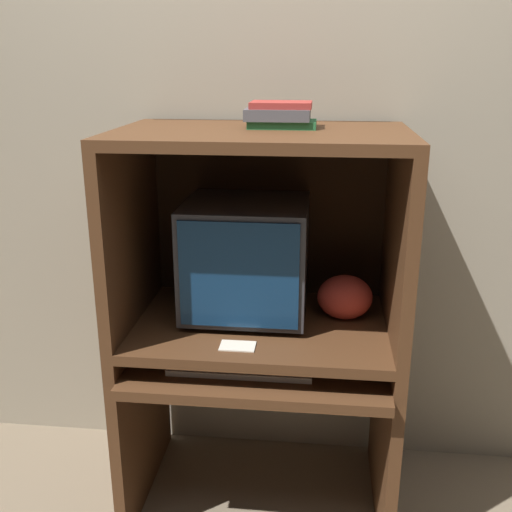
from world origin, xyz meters
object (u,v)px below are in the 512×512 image
Objects in this scene: mouse at (330,367)px; snack_bag at (345,297)px; book_stack at (280,115)px; keyboard at (241,365)px; crt_monitor at (246,258)px.

snack_bag reaches higher than mouse.
book_stack is at bearing -178.56° from snack_bag.
mouse is 0.28m from snack_bag.
snack_bag is (0.05, 0.21, 0.17)m from mouse.
book_stack reaches higher than snack_bag.
keyboard is 0.84m from book_stack.
snack_bag is at bearing 77.45° from mouse.
crt_monitor is 0.38m from snack_bag.
crt_monitor is 0.90× the size of keyboard.
book_stack is (-0.19, 0.21, 0.80)m from mouse.
crt_monitor reaches higher than snack_bag.
crt_monitor is 0.48m from mouse.
snack_bag is (0.35, 0.23, 0.17)m from keyboard.
crt_monitor is at bearing 179.66° from snack_bag.
crt_monitor is 2.20× the size of snack_bag.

